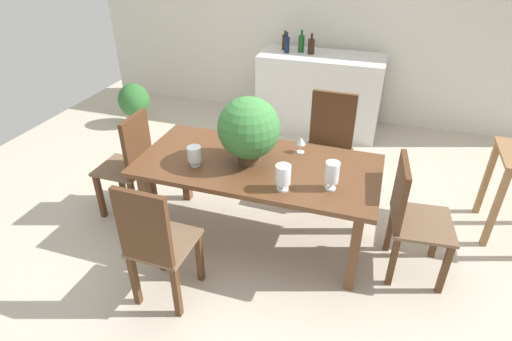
{
  "coord_description": "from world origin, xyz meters",
  "views": [
    {
      "loc": [
        0.86,
        -2.92,
        2.38
      ],
      "look_at": [
        -0.02,
        -0.21,
        0.65
      ],
      "focal_mm": 29.11,
      "sensor_mm": 36.0,
      "label": 1
    }
  ],
  "objects": [
    {
      "name": "crystal_vase_left",
      "position": [
        0.28,
        -0.54,
        0.86
      ],
      "size": [
        0.11,
        0.11,
        0.19
      ],
      "color": "silver",
      "rests_on": "dining_table"
    },
    {
      "name": "chair_near_left",
      "position": [
        -0.43,
        -1.13,
        0.55
      ],
      "size": [
        0.41,
        0.44,
        1.01
      ],
      "rotation": [
        0.0,
        0.0,
        3.12
      ],
      "color": "#4C2D19",
      "rests_on": "ground"
    },
    {
      "name": "crystal_vase_right",
      "position": [
        -0.45,
        -0.42,
        0.84
      ],
      "size": [
        0.11,
        0.11,
        0.16
      ],
      "color": "silver",
      "rests_on": "dining_table"
    },
    {
      "name": "dining_table",
      "position": [
        0.0,
        -0.25,
        0.66
      ],
      "size": [
        1.89,
        0.91,
        0.74
      ],
      "color": "brown",
      "rests_on": "ground"
    },
    {
      "name": "ground_plane",
      "position": [
        0.0,
        0.0,
        0.0
      ],
      "size": [
        7.04,
        7.04,
        0.0
      ],
      "primitive_type": "plane",
      "color": "#BCB29E"
    },
    {
      "name": "kitchen_counter",
      "position": [
        0.07,
        2.1,
        0.49
      ],
      "size": [
        1.51,
        0.65,
        0.97
      ],
      "primitive_type": "cube",
      "color": "silver",
      "rests_on": "ground"
    },
    {
      "name": "wine_bottle_dark",
      "position": [
        -0.08,
        2.11,
        1.07
      ],
      "size": [
        0.08,
        0.08,
        0.24
      ],
      "color": "black",
      "rests_on": "kitchen_counter"
    },
    {
      "name": "chair_foot_end",
      "position": [
        1.18,
        -0.25,
        0.53
      ],
      "size": [
        0.48,
        0.51,
        0.95
      ],
      "rotation": [
        0.0,
        0.0,
        1.66
      ],
      "color": "#4C2D19",
      "rests_on": "ground"
    },
    {
      "name": "chair_far_right",
      "position": [
        0.43,
        0.65,
        0.56
      ],
      "size": [
        0.47,
        0.47,
        1.02
      ],
      "rotation": [
        0.0,
        0.0,
        -0.03
      ],
      "color": "#4C2D19",
      "rests_on": "ground"
    },
    {
      "name": "wine_bottle_amber",
      "position": [
        -0.43,
        2.2,
        1.07
      ],
      "size": [
        0.07,
        0.07,
        0.23
      ],
      "color": "black",
      "rests_on": "kitchen_counter"
    },
    {
      "name": "back_wall",
      "position": [
        0.0,
        2.6,
        1.3
      ],
      "size": [
        6.4,
        0.1,
        2.6
      ],
      "primitive_type": "cube",
      "color": "beige",
      "rests_on": "ground"
    },
    {
      "name": "wine_bottle_clear",
      "position": [
        -0.21,
        2.15,
        1.08
      ],
      "size": [
        0.07,
        0.07,
        0.27
      ],
      "color": "#194C1E",
      "rests_on": "kitchen_counter"
    },
    {
      "name": "potted_plant_floor",
      "position": [
        -2.26,
        1.47,
        0.31
      ],
      "size": [
        0.4,
        0.4,
        0.57
      ],
      "color": "#9E9384",
      "rests_on": "ground"
    },
    {
      "name": "chair_head_end",
      "position": [
        -1.18,
        -0.25,
        0.54
      ],
      "size": [
        0.42,
        0.4,
        0.99
      ],
      "rotation": [
        0.0,
        0.0,
        -1.57
      ],
      "color": "#4C2D19",
      "rests_on": "ground"
    },
    {
      "name": "flower_centerpiece",
      "position": [
        -0.07,
        -0.24,
        1.03
      ],
      "size": [
        0.48,
        0.48,
        0.53
      ],
      "color": "#4C3828",
      "rests_on": "dining_table"
    },
    {
      "name": "wine_bottle_tall",
      "position": [
        -0.37,
        2.07,
        1.07
      ],
      "size": [
        0.06,
        0.06,
        0.25
      ],
      "color": "#0F1E38",
      "rests_on": "kitchen_counter"
    },
    {
      "name": "crystal_vase_center_near",
      "position": [
        0.6,
        -0.43,
        0.87
      ],
      "size": [
        0.1,
        0.1,
        0.22
      ],
      "color": "silver",
      "rests_on": "dining_table"
    },
    {
      "name": "wine_glass",
      "position": [
        0.28,
        0.04,
        0.84
      ],
      "size": [
        0.07,
        0.07,
        0.13
      ],
      "color": "silver",
      "rests_on": "dining_table"
    }
  ]
}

